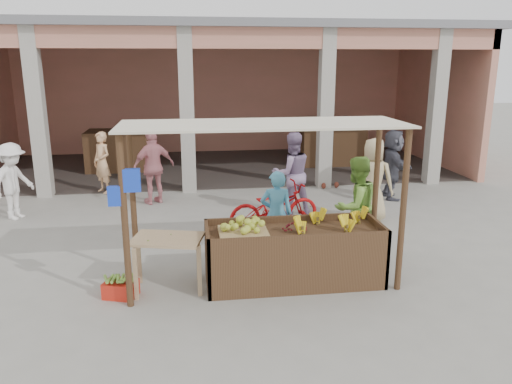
{
  "coord_description": "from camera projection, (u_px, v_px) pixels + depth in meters",
  "views": [
    {
      "loc": [
        -1.0,
        -6.78,
        3.22
      ],
      "look_at": [
        0.1,
        1.2,
        1.1
      ],
      "focal_mm": 35.0,
      "sensor_mm": 36.0,
      "label": 1
    }
  ],
  "objects": [
    {
      "name": "stall_awning",
      "position": [
        259.0,
        152.0,
        7.0
      ],
      "size": [
        4.09,
        1.35,
        2.39
      ],
      "color": "#4C331E",
      "rests_on": "ground"
    },
    {
      "name": "produce_sacks",
      "position": [
        330.0,
        177.0,
        12.93
      ],
      "size": [
        0.81,
        0.5,
        0.62
      ],
      "color": "maroon",
      "rests_on": "ground"
    },
    {
      "name": "side_table",
      "position": [
        167.0,
        247.0,
        7.11
      ],
      "size": [
        1.1,
        0.86,
        0.79
      ],
      "rotation": [
        0.0,
        0.0,
        -0.24
      ],
      "color": "tan",
      "rests_on": "ground"
    },
    {
      "name": "berry_heap",
      "position": [
        294.0,
        226.0,
        7.32
      ],
      "size": [
        0.44,
        0.36,
        0.14
      ],
      "primitive_type": "ellipsoid",
      "color": "maroon",
      "rests_on": "fruit_stall"
    },
    {
      "name": "vendor_green",
      "position": [
        356.0,
        204.0,
        8.32
      ],
      "size": [
        1.0,
        0.81,
        1.8
      ],
      "primitive_type": "imported",
      "rotation": [
        0.0,
        0.0,
        3.55
      ],
      "color": "#7AB140",
      "rests_on": "ground"
    },
    {
      "name": "plantain_bundle",
      "position": [
        120.0,
        279.0,
        6.97
      ],
      "size": [
        0.36,
        0.25,
        0.07
      ],
      "primitive_type": null,
      "color": "olive",
      "rests_on": "red_crate"
    },
    {
      "name": "shopper_f",
      "position": [
        292.0,
        170.0,
        10.63
      ],
      "size": [
        1.01,
        0.67,
        1.94
      ],
      "primitive_type": "imported",
      "rotation": [
        0.0,
        0.0,
        3.28
      ],
      "color": "gray",
      "rests_on": "ground"
    },
    {
      "name": "banana_heap",
      "position": [
        329.0,
        222.0,
        7.4
      ],
      "size": [
        1.12,
        0.61,
        0.2
      ],
      "primitive_type": null,
      "color": "yellow",
      "rests_on": "fruit_stall"
    },
    {
      "name": "motorcycle",
      "position": [
        274.0,
        207.0,
        9.6
      ],
      "size": [
        1.08,
        2.01,
        1.0
      ],
      "primitive_type": "imported",
      "rotation": [
        0.0,
        0.0,
        1.8
      ],
      "color": "#A30B0C",
      "rests_on": "ground"
    },
    {
      "name": "vendor_blue",
      "position": [
        276.0,
        211.0,
        8.3
      ],
      "size": [
        0.63,
        0.49,
        1.59
      ],
      "primitive_type": "imported",
      "rotation": [
        0.0,
        0.0,
        3.05
      ],
      "color": "#4BA2CC",
      "rests_on": "ground"
    },
    {
      "name": "shopper_d",
      "position": [
        393.0,
        163.0,
        11.85
      ],
      "size": [
        0.9,
        1.71,
        1.76
      ],
      "primitive_type": "imported",
      "rotation": [
        0.0,
        0.0,
        1.42
      ],
      "color": "#464551",
      "rests_on": "ground"
    },
    {
      "name": "melon_tray",
      "position": [
        243.0,
        229.0,
        7.16
      ],
      "size": [
        0.7,
        0.61,
        0.19
      ],
      "color": "tan",
      "rests_on": "fruit_stall"
    },
    {
      "name": "market_building",
      "position": [
        220.0,
        78.0,
        15.32
      ],
      "size": [
        14.4,
        6.4,
        4.2
      ],
      "color": "tan",
      "rests_on": "ground"
    },
    {
      "name": "shopper_b",
      "position": [
        153.0,
        164.0,
        11.42
      ],
      "size": [
        1.23,
        1.04,
        1.85
      ],
      "primitive_type": "imported",
      "rotation": [
        0.0,
        0.0,
        3.65
      ],
      "color": "#CE7E84",
      "rests_on": "ground"
    },
    {
      "name": "shopper_e",
      "position": [
        102.0,
        161.0,
        12.39
      ],
      "size": [
        0.74,
        0.75,
        1.6
      ],
      "primitive_type": "imported",
      "rotation": [
        0.0,
        0.0,
        -0.83
      ],
      "color": "#F9BD86",
      "rests_on": "ground"
    },
    {
      "name": "fruit_stall",
      "position": [
        294.0,
        257.0,
        7.41
      ],
      "size": [
        2.6,
        0.95,
        0.8
      ],
      "primitive_type": "cube",
      "color": "#4C331E",
      "rests_on": "ground"
    },
    {
      "name": "papaya_pile",
      "position": [
        167.0,
        231.0,
        7.05
      ],
      "size": [
        0.72,
        0.41,
        0.21
      ],
      "primitive_type": null,
      "color": "#4A8E2E",
      "rests_on": "side_table"
    },
    {
      "name": "red_crate",
      "position": [
        121.0,
        289.0,
        7.01
      ],
      "size": [
        0.52,
        0.44,
        0.23
      ],
      "primitive_type": "cube",
      "rotation": [
        0.0,
        0.0,
        -0.32
      ],
      "color": "red",
      "rests_on": "ground"
    },
    {
      "name": "shopper_c",
      "position": [
        373.0,
        175.0,
        10.17
      ],
      "size": [
        1.1,
        1.0,
        1.91
      ],
      "primitive_type": "imported",
      "rotation": [
        0.0,
        0.0,
        2.58
      ],
      "color": "tan",
      "rests_on": "ground"
    },
    {
      "name": "shopper_a",
      "position": [
        13.0,
        178.0,
        10.31
      ],
      "size": [
        0.97,
        1.24,
        1.73
      ],
      "primitive_type": "imported",
      "rotation": [
        0.0,
        0.0,
        1.14
      ],
      "color": "white",
      "rests_on": "ground"
    },
    {
      "name": "ground",
      "position": [
        260.0,
        283.0,
        7.45
      ],
      "size": [
        60.0,
        60.0,
        0.0
      ],
      "primitive_type": "plane",
      "color": "gray",
      "rests_on": "ground"
    }
  ]
}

